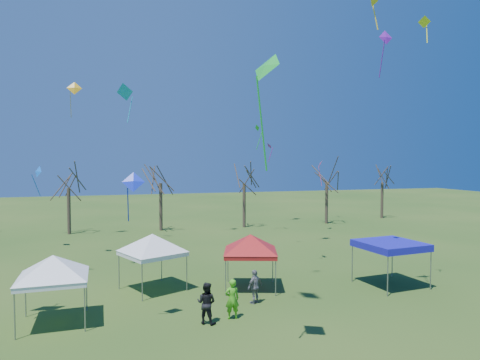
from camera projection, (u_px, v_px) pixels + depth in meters
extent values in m
plane|color=#274D18|center=(271.00, 314.00, 19.06)|extent=(140.00, 140.00, 0.00)
cylinder|color=#3D2D21|center=(69.00, 211.00, 39.58)|extent=(0.32, 0.32, 4.28)
cylinder|color=#3D2D21|center=(161.00, 207.00, 41.66)|extent=(0.32, 0.32, 4.64)
cylinder|color=#3D2D21|center=(244.00, 205.00, 43.70)|extent=(0.32, 0.32, 4.49)
cylinder|color=#3D2D21|center=(327.00, 203.00, 46.27)|extent=(0.32, 0.32, 4.47)
cylinder|color=#3D2D21|center=(382.00, 200.00, 50.59)|extent=(0.32, 0.32, 4.23)
cylinder|color=gray|center=(15.00, 317.00, 16.28)|extent=(0.05, 0.05, 1.80)
cylinder|color=gray|center=(25.00, 297.00, 18.67)|extent=(0.05, 0.05, 1.80)
cylinder|color=gray|center=(85.00, 309.00, 17.06)|extent=(0.05, 0.05, 1.80)
cylinder|color=gray|center=(87.00, 291.00, 19.45)|extent=(0.05, 0.05, 1.80)
cube|color=white|center=(53.00, 279.00, 17.82)|extent=(2.79, 2.79, 0.22)
pyramid|color=white|center=(53.00, 255.00, 17.77)|extent=(3.81, 3.81, 0.90)
cylinder|color=gray|center=(142.00, 282.00, 20.75)|extent=(0.06, 0.06, 1.84)
cylinder|color=gray|center=(119.00, 272.00, 22.70)|extent=(0.06, 0.06, 1.84)
cylinder|color=gray|center=(187.00, 273.00, 22.43)|extent=(0.06, 0.06, 1.84)
cylinder|color=gray|center=(162.00, 264.00, 24.38)|extent=(0.06, 0.06, 1.84)
cube|color=white|center=(152.00, 253.00, 22.52)|extent=(3.66, 3.66, 0.22)
pyramid|color=white|center=(152.00, 234.00, 22.47)|extent=(3.56, 3.56, 0.92)
cylinder|color=gray|center=(226.00, 278.00, 21.57)|extent=(0.05, 0.05, 1.80)
cylinder|color=gray|center=(228.00, 266.00, 24.10)|extent=(0.05, 0.05, 1.80)
cylinder|color=gray|center=(276.00, 278.00, 21.53)|extent=(0.05, 0.05, 1.80)
cylinder|color=gray|center=(273.00, 266.00, 24.06)|extent=(0.05, 0.05, 1.80)
cube|color=#A2100F|center=(250.00, 253.00, 22.77)|extent=(3.39, 3.39, 0.22)
pyramid|color=#A2100F|center=(250.00, 234.00, 22.72)|extent=(3.66, 3.66, 0.90)
cylinder|color=gray|center=(388.00, 276.00, 21.45)|extent=(0.06, 0.06, 2.04)
cylinder|color=gray|center=(352.00, 264.00, 24.10)|extent=(0.06, 0.06, 2.04)
cylinder|color=gray|center=(431.00, 271.00, 22.54)|extent=(0.06, 0.06, 2.04)
cylinder|color=gray|center=(392.00, 259.00, 25.19)|extent=(0.06, 0.06, 2.04)
cube|color=#1311B1|center=(390.00, 246.00, 23.27)|extent=(3.37, 3.37, 0.25)
cube|color=#1311B1|center=(391.00, 243.00, 23.26)|extent=(3.37, 3.37, 0.12)
imported|color=black|center=(206.00, 303.00, 17.92)|extent=(1.07, 1.03, 1.75)
imported|color=slate|center=(255.00, 287.00, 20.45)|extent=(1.03, 0.81, 1.63)
imported|color=#47B31C|center=(232.00, 299.00, 18.47)|extent=(0.64, 0.43, 1.72)
cone|color=green|center=(266.00, 66.00, 13.72)|extent=(1.18, 1.42, 1.02)
cube|color=green|center=(262.00, 124.00, 13.98)|extent=(0.46, 0.20, 3.08)
cube|color=yellow|center=(375.00, 17.00, 20.50)|extent=(0.18, 0.32, 1.27)
cone|color=green|center=(257.00, 128.00, 39.95)|extent=(0.43, 0.72, 0.66)
cube|color=green|center=(260.00, 139.00, 39.70)|extent=(0.73, 0.25, 1.89)
cone|color=#0D9DC9|center=(125.00, 92.00, 34.50)|extent=(1.61, 1.36, 1.39)
cube|color=#0D9DC9|center=(130.00, 110.00, 34.46)|extent=(0.49, 0.76, 2.18)
cone|color=#ECFF1A|center=(424.00, 22.00, 21.82)|extent=(0.68, 0.56, 0.60)
cube|color=#ECFF1A|center=(427.00, 34.00, 21.81)|extent=(0.19, 0.28, 0.97)
cone|color=#142CD9|center=(133.00, 181.00, 17.30)|extent=(0.95, 0.60, 0.82)
cube|color=#142CD9|center=(128.00, 205.00, 17.30)|extent=(0.08, 0.48, 1.43)
cone|color=purple|center=(270.00, 146.00, 40.32)|extent=(0.52, 0.72, 0.58)
cube|color=purple|center=(271.00, 155.00, 40.15)|extent=(0.49, 0.09, 1.35)
cone|color=blue|center=(38.00, 171.00, 32.60)|extent=(0.82, 0.95, 0.91)
cube|color=blue|center=(36.00, 185.00, 32.84)|extent=(0.57, 0.44, 1.71)
cone|color=gold|center=(74.00, 88.00, 36.56)|extent=(1.26, 0.59, 1.19)
cube|color=gold|center=(71.00, 104.00, 36.54)|extent=(0.05, 0.67, 2.22)
cone|color=#F8378A|center=(320.00, 164.00, 40.77)|extent=(0.76, 0.90, 0.76)
cube|color=#F8378A|center=(320.00, 176.00, 40.98)|extent=(0.33, 0.22, 1.96)
cone|color=purple|center=(386.00, 37.00, 26.95)|extent=(0.96, 0.30, 0.95)
cube|color=purple|center=(382.00, 59.00, 26.94)|extent=(0.05, 0.57, 2.26)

